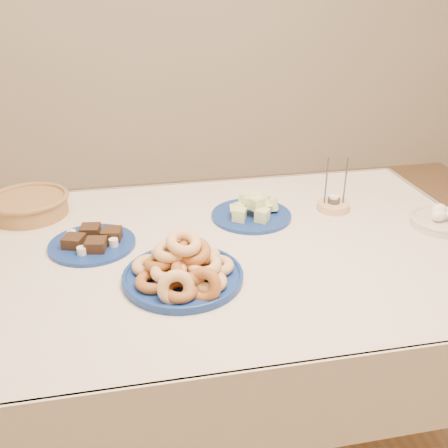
{
  "coord_description": "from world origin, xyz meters",
  "views": [
    {
      "loc": [
        -0.25,
        -1.34,
        1.49
      ],
      "look_at": [
        0.0,
        -0.05,
        0.85
      ],
      "focal_mm": 40.0,
      "sensor_mm": 36.0,
      "label": 1
    }
  ],
  "objects_px": {
    "candle_holder": "(333,205)",
    "dining_table": "(221,275)",
    "donut_platter": "(183,269)",
    "egg_bowl": "(442,220)",
    "wicker_basket": "(29,204)",
    "melon_plate": "(252,211)",
    "brownie_plate": "(92,242)"
  },
  "relations": [
    {
      "from": "donut_platter",
      "to": "melon_plate",
      "type": "distance_m",
      "value": 0.46
    },
    {
      "from": "egg_bowl",
      "to": "dining_table",
      "type": "bearing_deg",
      "value": 179.48
    },
    {
      "from": "melon_plate",
      "to": "wicker_basket",
      "type": "bearing_deg",
      "value": 167.05
    },
    {
      "from": "egg_bowl",
      "to": "wicker_basket",
      "type": "bearing_deg",
      "value": 165.15
    },
    {
      "from": "melon_plate",
      "to": "dining_table",
      "type": "bearing_deg",
      "value": -128.77
    },
    {
      "from": "melon_plate",
      "to": "wicker_basket",
      "type": "relative_size",
      "value": 0.86
    },
    {
      "from": "melon_plate",
      "to": "brownie_plate",
      "type": "height_order",
      "value": "melon_plate"
    },
    {
      "from": "donut_platter",
      "to": "brownie_plate",
      "type": "bearing_deg",
      "value": 134.91
    },
    {
      "from": "brownie_plate",
      "to": "candle_holder",
      "type": "relative_size",
      "value": 1.75
    },
    {
      "from": "dining_table",
      "to": "egg_bowl",
      "type": "bearing_deg",
      "value": -0.52
    },
    {
      "from": "dining_table",
      "to": "melon_plate",
      "type": "height_order",
      "value": "melon_plate"
    },
    {
      "from": "dining_table",
      "to": "donut_platter",
      "type": "height_order",
      "value": "donut_platter"
    },
    {
      "from": "dining_table",
      "to": "wicker_basket",
      "type": "bearing_deg",
      "value": 149.94
    },
    {
      "from": "brownie_plate",
      "to": "candle_holder",
      "type": "distance_m",
      "value": 0.84
    },
    {
      "from": "candle_holder",
      "to": "dining_table",
      "type": "bearing_deg",
      "value": -157.13
    },
    {
      "from": "donut_platter",
      "to": "egg_bowl",
      "type": "bearing_deg",
      "value": 10.85
    },
    {
      "from": "wicker_basket",
      "to": "egg_bowl",
      "type": "xyz_separation_m",
      "value": [
        1.36,
        -0.36,
        -0.02
      ]
    },
    {
      "from": "donut_platter",
      "to": "melon_plate",
      "type": "height_order",
      "value": "donut_platter"
    },
    {
      "from": "wicker_basket",
      "to": "candle_holder",
      "type": "bearing_deg",
      "value": -8.93
    },
    {
      "from": "candle_holder",
      "to": "egg_bowl",
      "type": "bearing_deg",
      "value": -32.67
    },
    {
      "from": "melon_plate",
      "to": "candle_holder",
      "type": "xyz_separation_m",
      "value": [
        0.3,
        0.01,
        -0.01
      ]
    },
    {
      "from": "dining_table",
      "to": "egg_bowl",
      "type": "xyz_separation_m",
      "value": [
        0.75,
        -0.01,
        0.13
      ]
    },
    {
      "from": "brownie_plate",
      "to": "wicker_basket",
      "type": "bearing_deg",
      "value": 128.62
    },
    {
      "from": "melon_plate",
      "to": "candle_holder",
      "type": "distance_m",
      "value": 0.3
    },
    {
      "from": "candle_holder",
      "to": "egg_bowl",
      "type": "relative_size",
      "value": 0.84
    },
    {
      "from": "brownie_plate",
      "to": "egg_bowl",
      "type": "distance_m",
      "value": 1.14
    },
    {
      "from": "candle_holder",
      "to": "donut_platter",
      "type": "bearing_deg",
      "value": -147.99
    },
    {
      "from": "brownie_plate",
      "to": "egg_bowl",
      "type": "bearing_deg",
      "value": -4.12
    },
    {
      "from": "wicker_basket",
      "to": "candle_holder",
      "type": "relative_size",
      "value": 1.67
    },
    {
      "from": "brownie_plate",
      "to": "candle_holder",
      "type": "xyz_separation_m",
      "value": [
        0.84,
        0.11,
        0.0
      ]
    },
    {
      "from": "donut_platter",
      "to": "wicker_basket",
      "type": "distance_m",
      "value": 0.71
    },
    {
      "from": "dining_table",
      "to": "melon_plate",
      "type": "bearing_deg",
      "value": 51.23
    }
  ]
}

